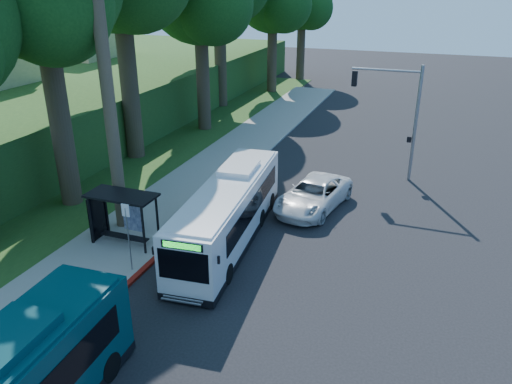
% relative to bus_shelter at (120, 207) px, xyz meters
% --- Properties ---
extents(ground, '(140.00, 140.00, 0.00)m').
position_rel_bus_shelter_xyz_m(ground, '(7.26, 2.86, -1.81)').
color(ground, black).
rests_on(ground, ground).
extents(sidewalk, '(4.50, 70.00, 0.12)m').
position_rel_bus_shelter_xyz_m(sidewalk, '(-0.04, 2.86, -1.75)').
color(sidewalk, gray).
rests_on(sidewalk, ground).
extents(red_curb, '(0.25, 30.00, 0.13)m').
position_rel_bus_shelter_xyz_m(red_curb, '(2.26, -1.14, -1.74)').
color(red_curb, maroon).
rests_on(red_curb, ground).
extents(grass_verge, '(8.00, 70.00, 0.06)m').
position_rel_bus_shelter_xyz_m(grass_verge, '(-5.74, 7.86, -1.78)').
color(grass_verge, '#234719').
rests_on(grass_verge, ground).
extents(bus_shelter, '(3.20, 1.51, 2.55)m').
position_rel_bus_shelter_xyz_m(bus_shelter, '(0.00, 0.00, 0.00)').
color(bus_shelter, black).
rests_on(bus_shelter, ground).
extents(stop_sign_pole, '(0.35, 0.06, 3.17)m').
position_rel_bus_shelter_xyz_m(stop_sign_pole, '(1.86, -2.14, 0.28)').
color(stop_sign_pole, gray).
rests_on(stop_sign_pole, ground).
extents(traffic_signal_pole, '(4.10, 0.30, 7.00)m').
position_rel_bus_shelter_xyz_m(traffic_signal_pole, '(11.04, 12.86, 2.62)').
color(traffic_signal_pole, gray).
rests_on(traffic_signal_pole, ground).
extents(hillside_backdrop, '(24.00, 60.00, 8.80)m').
position_rel_bus_shelter_xyz_m(hillside_backdrop, '(-19.04, 17.96, 0.63)').
color(hillside_backdrop, '#234719').
rests_on(hillside_backdrop, ground).
extents(tree_5, '(7.35, 7.00, 12.86)m').
position_rel_bus_shelter_xyz_m(tree_5, '(-3.16, 42.84, 7.16)').
color(tree_5, '#382B1E').
rests_on(tree_5, ground).
extents(white_bus, '(3.22, 10.89, 3.20)m').
position_rel_bus_shelter_xyz_m(white_bus, '(4.65, 1.90, -0.24)').
color(white_bus, silver).
rests_on(white_bus, ground).
extents(pickup, '(3.62, 6.07, 1.58)m').
position_rel_bus_shelter_xyz_m(pickup, '(7.50, 6.78, -1.02)').
color(pickup, silver).
rests_on(pickup, ground).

